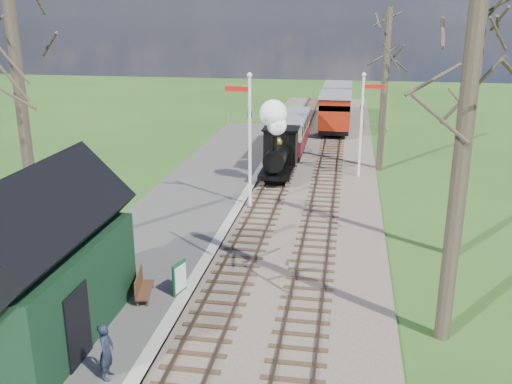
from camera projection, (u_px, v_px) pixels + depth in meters
distant_hills at (328, 207)px, 76.56m from camera, size 114.40×48.00×22.02m
ballast_bed at (304, 175)px, 31.81m from camera, size 8.00×60.00×0.10m
track_near at (281, 173)px, 32.00m from camera, size 1.60×60.00×0.15m
track_far at (327, 175)px, 31.59m from camera, size 1.60×60.00×0.15m
platform at (179, 217)px, 25.01m from camera, size 5.00×44.00×0.20m
coping_strip at (231, 220)px, 24.65m from camera, size 0.40×44.00×0.21m
station_shed at (38, 266)px, 15.07m from camera, size 3.25×6.30×4.78m
semaphore_near at (248, 131)px, 25.41m from camera, size 1.22×0.24×6.22m
semaphore_far at (363, 118)px, 30.34m from camera, size 1.22×0.24×5.72m
bare_trees at (279, 121)px, 19.06m from camera, size 15.51×22.39×12.00m
fence_line at (306, 121)px, 44.99m from camera, size 12.60×0.08×1.00m
locomotive at (278, 144)px, 30.22m from camera, size 1.75×4.09×4.39m
coach at (290, 132)px, 36.09m from camera, size 2.05×7.02×2.15m
red_carriage_a at (335, 111)px, 42.44m from camera, size 2.33×5.78×2.46m
red_carriage_b at (337, 101)px, 47.62m from camera, size 2.33×5.78×2.46m
sign_board at (180, 278)px, 17.92m from camera, size 0.27×0.69×1.03m
bench at (142, 286)px, 17.69m from camera, size 0.67×1.43×0.79m
person at (106, 351)px, 13.65m from camera, size 0.39×0.56×1.45m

